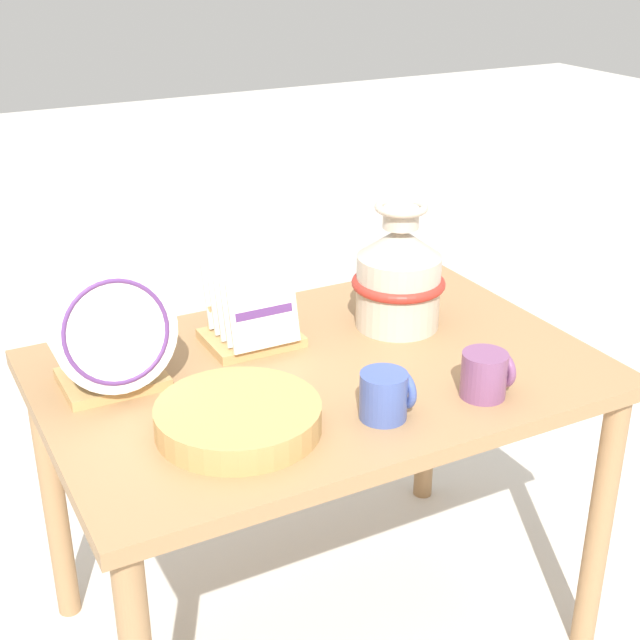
{
  "coord_description": "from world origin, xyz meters",
  "views": [
    {
      "loc": [
        -0.8,
        -1.52,
        1.62
      ],
      "look_at": [
        0.0,
        0.0,
        0.84
      ],
      "focal_mm": 50.0,
      "sensor_mm": 36.0,
      "label": 1
    }
  ],
  "objects_px": {
    "ceramic_vase": "(399,275)",
    "mug_plum_glaze": "(486,374)",
    "dish_rack_square_plates": "(250,318)",
    "mug_cobalt_glaze": "(386,395)",
    "dish_rack_round_plates": "(109,334)",
    "wicker_charger_stack": "(238,418)"
  },
  "relations": [
    {
      "from": "ceramic_vase",
      "to": "mug_plum_glaze",
      "type": "relative_size",
      "value": 2.95
    },
    {
      "from": "dish_rack_square_plates",
      "to": "mug_plum_glaze",
      "type": "distance_m",
      "value": 0.55
    },
    {
      "from": "dish_rack_square_plates",
      "to": "mug_plum_glaze",
      "type": "relative_size",
      "value": 2.04
    },
    {
      "from": "dish_rack_square_plates",
      "to": "mug_cobalt_glaze",
      "type": "height_order",
      "value": "dish_rack_square_plates"
    },
    {
      "from": "ceramic_vase",
      "to": "dish_rack_round_plates",
      "type": "bearing_deg",
      "value": 178.26
    },
    {
      "from": "wicker_charger_stack",
      "to": "dish_rack_round_plates",
      "type": "bearing_deg",
      "value": 119.15
    },
    {
      "from": "wicker_charger_stack",
      "to": "ceramic_vase",
      "type": "bearing_deg",
      "value": 26.87
    },
    {
      "from": "ceramic_vase",
      "to": "dish_rack_round_plates",
      "type": "distance_m",
      "value": 0.68
    },
    {
      "from": "ceramic_vase",
      "to": "wicker_charger_stack",
      "type": "xyz_separation_m",
      "value": [
        -0.52,
        -0.26,
        -0.1
      ]
    },
    {
      "from": "dish_rack_square_plates",
      "to": "mug_cobalt_glaze",
      "type": "bearing_deg",
      "value": -77.39
    },
    {
      "from": "dish_rack_square_plates",
      "to": "wicker_charger_stack",
      "type": "relative_size",
      "value": 0.65
    },
    {
      "from": "ceramic_vase",
      "to": "wicker_charger_stack",
      "type": "relative_size",
      "value": 0.95
    },
    {
      "from": "dish_rack_round_plates",
      "to": "wicker_charger_stack",
      "type": "height_order",
      "value": "dish_rack_round_plates"
    },
    {
      "from": "dish_rack_round_plates",
      "to": "mug_plum_glaze",
      "type": "xyz_separation_m",
      "value": [
        0.66,
        -0.39,
        -0.07
      ]
    },
    {
      "from": "ceramic_vase",
      "to": "dish_rack_square_plates",
      "type": "height_order",
      "value": "ceramic_vase"
    },
    {
      "from": "dish_rack_round_plates",
      "to": "dish_rack_square_plates",
      "type": "height_order",
      "value": "dish_rack_round_plates"
    },
    {
      "from": "ceramic_vase",
      "to": "dish_rack_square_plates",
      "type": "distance_m",
      "value": 0.36
    },
    {
      "from": "dish_rack_square_plates",
      "to": "wicker_charger_stack",
      "type": "bearing_deg",
      "value": -117.39
    },
    {
      "from": "dish_rack_round_plates",
      "to": "dish_rack_square_plates",
      "type": "distance_m",
      "value": 0.34
    },
    {
      "from": "dish_rack_round_plates",
      "to": "mug_plum_glaze",
      "type": "bearing_deg",
      "value": -30.99
    },
    {
      "from": "wicker_charger_stack",
      "to": "mug_cobalt_glaze",
      "type": "height_order",
      "value": "mug_cobalt_glaze"
    },
    {
      "from": "dish_rack_square_plates",
      "to": "mug_cobalt_glaze",
      "type": "relative_size",
      "value": 2.04
    }
  ]
}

